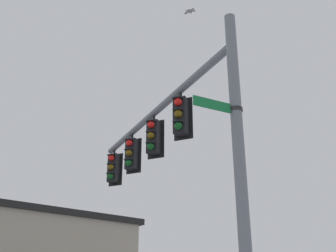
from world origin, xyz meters
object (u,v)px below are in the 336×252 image
Objects in this scene: traffic_light_mid_outer at (131,154)px; street_name_sign at (225,107)px; traffic_light_mid_inner at (153,137)px; bird_flying at (190,11)px; traffic_light_arm_end at (113,168)px; traffic_light_nearest_pole at (181,116)px.

street_name_sign is at bearing 138.43° from traffic_light_mid_outer.
traffic_light_mid_inner is 4.78m from bird_flying.
traffic_light_arm_end is at bearing -38.92° from traffic_light_mid_inner.
street_name_sign is at bearing 137.33° from traffic_light_mid_inner.
traffic_light_mid_inner is at bearing 21.61° from bird_flying.
traffic_light_arm_end is 1.33× the size of street_name_sign.
traffic_light_mid_inner is at bearing 141.08° from traffic_light_mid_outer.
bird_flying reaches higher than traffic_light_nearest_pole.
traffic_light_nearest_pole and traffic_light_mid_outer have the same top height.
traffic_light_mid_inner is 4.25m from street_name_sign.
traffic_light_mid_outer is at bearing -38.92° from traffic_light_nearest_pole.
bird_flying is at bearing -59.08° from street_name_sign.
street_name_sign is (-5.74, 4.98, -0.85)m from traffic_light_arm_end.
traffic_light_arm_end is 6.22m from bird_flying.
street_name_sign is at bearing 134.70° from traffic_light_nearest_pole.
traffic_light_mid_inner is 1.72m from traffic_light_mid_outer.
street_name_sign is 6.67m from bird_flying.
traffic_light_mid_outer is 1.00× the size of traffic_light_arm_end.
traffic_light_mid_outer is at bearing -41.57° from street_name_sign.
traffic_light_nearest_pole is at bearing 141.08° from traffic_light_mid_inner.
traffic_light_nearest_pole is at bearing 141.08° from traffic_light_mid_outer.
traffic_light_mid_inner and traffic_light_arm_end have the same top height.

